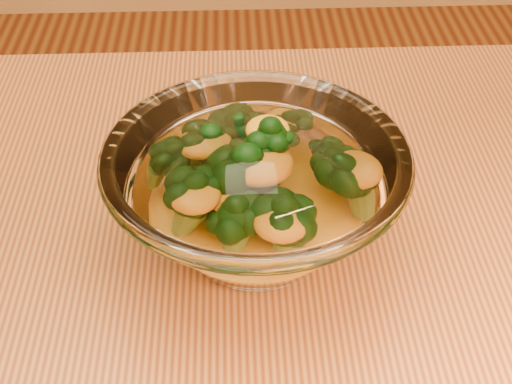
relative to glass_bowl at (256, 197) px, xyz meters
The scene contains 3 objects.
glass_bowl is the anchor object (origin of this frame).
cheese_sauce 0.02m from the glass_bowl, 90.00° to the left, with size 0.10×0.10×0.03m, color orange.
broccoli_heap 0.01m from the glass_bowl, 89.77° to the left, with size 0.15×0.13×0.07m.
Camera 1 is at (-0.11, -0.25, 1.12)m, focal length 50.00 mm.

